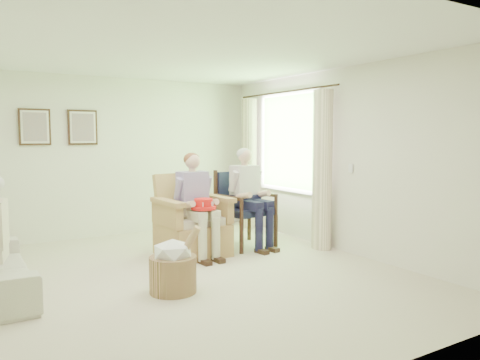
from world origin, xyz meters
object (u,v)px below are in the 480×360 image
Objects in this scene: person_dark at (249,190)px; wood_armchair at (242,205)px; red_hat at (204,205)px; wicker_armchair at (191,229)px; person_wicker at (196,197)px; hatbox at (173,266)px.

wood_armchair is at bearing 82.29° from person_dark.
person_dark reaches higher than wood_armchair.
red_hat is (-0.89, -0.29, -0.12)m from person_dark.
person_dark is at bearing -6.99° from wicker_armchair.
person_wicker reaches higher than hatbox.
person_dark reaches higher than red_hat.
person_wicker is 1.56m from hatbox.
person_dark reaches higher than hatbox.
wicker_armchair is 0.81× the size of person_wicker.
wood_armchair is 2.31m from hatbox.
person_dark reaches higher than wicker_armchair.
person_dark is 1.98× the size of hatbox.
wicker_armchair reaches higher than wood_armchair.
red_hat is at bearing -159.71° from wood_armchair.
wicker_armchair is 1.03m from person_dark.
person_dark reaches higher than person_wicker.
wicker_armchair is at bearing 92.34° from red_hat.
hatbox is at bearing -128.55° from person_wicker.
person_dark is (0.90, 0.09, 0.04)m from person_wicker.
wood_armchair is 0.96m from person_wicker.
person_wicker is at bearing 177.81° from person_dark.
wood_armchair is at bearing 28.00° from red_hat.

